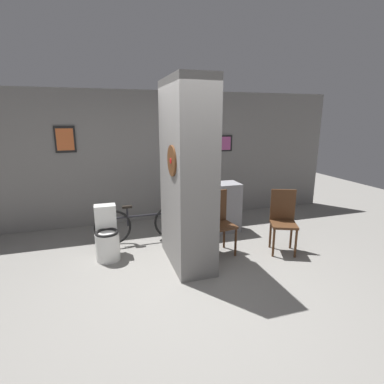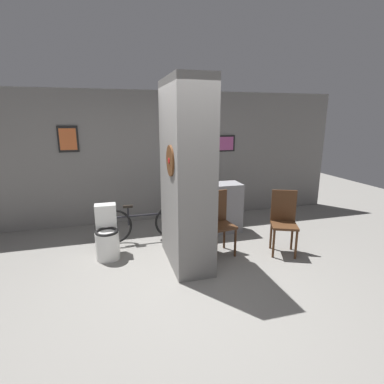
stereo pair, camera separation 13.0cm
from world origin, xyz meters
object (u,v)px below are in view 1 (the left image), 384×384
at_px(toilet, 107,237).
at_px(bottle_tall, 209,177).
at_px(chair_near_pillar, 219,220).
at_px(bicycle, 143,223).
at_px(chair_by_doorway, 283,218).

xyz_separation_m(toilet, bottle_tall, (1.86, 0.57, 0.69)).
relative_size(chair_near_pillar, bicycle, 0.61).
bearing_deg(bicycle, bottle_tall, 4.53).
distance_m(bicycle, bottle_tall, 1.44).
bearing_deg(chair_by_doorway, chair_near_pillar, -170.88).
distance_m(chair_near_pillar, chair_by_doorway, 1.02).
relative_size(toilet, chair_by_doorway, 0.80).
height_order(chair_by_doorway, bicycle, chair_by_doorway).
bearing_deg(bicycle, toilet, -142.19).
distance_m(chair_near_pillar, bottle_tall, 1.03).
bearing_deg(toilet, bicycle, 37.81).
xyz_separation_m(chair_near_pillar, bottle_tall, (0.17, 0.89, 0.49)).
xyz_separation_m(toilet, chair_near_pillar, (1.68, -0.31, 0.20)).
distance_m(chair_by_doorway, bicycle, 2.32).
bearing_deg(chair_near_pillar, bottle_tall, 70.43).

